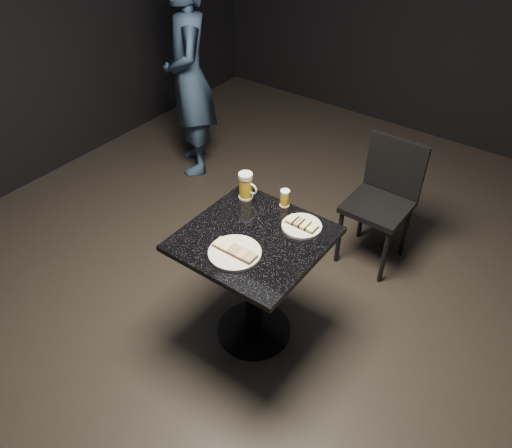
{
  "coord_description": "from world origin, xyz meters",
  "views": [
    {
      "loc": [
        1.17,
        -1.56,
        2.4
      ],
      "look_at": [
        0.0,
        0.02,
        0.82
      ],
      "focal_mm": 35.0,
      "sensor_mm": 36.0,
      "label": 1
    }
  ],
  "objects_px": {
    "plate_small": "(302,226)",
    "beer_tumbler": "(285,198)",
    "plate_large": "(235,253)",
    "patron": "(189,77)",
    "beer_mug": "(246,186)",
    "table": "(254,271)",
    "chair": "(383,195)"
  },
  "relations": [
    {
      "from": "plate_small",
      "to": "table",
      "type": "xyz_separation_m",
      "value": [
        -0.16,
        -0.21,
        -0.25
      ]
    },
    {
      "from": "table",
      "to": "beer_mug",
      "type": "height_order",
      "value": "beer_mug"
    },
    {
      "from": "plate_large",
      "to": "chair",
      "type": "height_order",
      "value": "chair"
    },
    {
      "from": "plate_small",
      "to": "beer_tumbler",
      "type": "bearing_deg",
      "value": 149.17
    },
    {
      "from": "beer_mug",
      "to": "beer_tumbler",
      "type": "relative_size",
      "value": 1.61
    },
    {
      "from": "plate_small",
      "to": "table",
      "type": "relative_size",
      "value": 0.28
    },
    {
      "from": "plate_large",
      "to": "table",
      "type": "xyz_separation_m",
      "value": [
        -0.0,
        0.16,
        -0.25
      ]
    },
    {
      "from": "patron",
      "to": "table",
      "type": "relative_size",
      "value": 2.18
    },
    {
      "from": "plate_small",
      "to": "patron",
      "type": "distance_m",
      "value": 1.97
    },
    {
      "from": "patron",
      "to": "beer_mug",
      "type": "xyz_separation_m",
      "value": [
        1.3,
        -0.96,
        0.01
      ]
    },
    {
      "from": "table",
      "to": "beer_mug",
      "type": "xyz_separation_m",
      "value": [
        -0.24,
        0.25,
        0.32
      ]
    },
    {
      "from": "beer_mug",
      "to": "table",
      "type": "bearing_deg",
      "value": -46.26
    },
    {
      "from": "plate_large",
      "to": "beer_mug",
      "type": "height_order",
      "value": "beer_mug"
    },
    {
      "from": "patron",
      "to": "beer_tumbler",
      "type": "relative_size",
      "value": 16.69
    },
    {
      "from": "beer_mug",
      "to": "beer_tumbler",
      "type": "height_order",
      "value": "beer_mug"
    },
    {
      "from": "plate_large",
      "to": "beer_tumbler",
      "type": "height_order",
      "value": "beer_tumbler"
    },
    {
      "from": "plate_small",
      "to": "beer_tumbler",
      "type": "height_order",
      "value": "beer_tumbler"
    },
    {
      "from": "patron",
      "to": "beer_tumbler",
      "type": "height_order",
      "value": "patron"
    },
    {
      "from": "plate_large",
      "to": "chair",
      "type": "distance_m",
      "value": 1.29
    },
    {
      "from": "plate_small",
      "to": "patron",
      "type": "relative_size",
      "value": 0.13
    },
    {
      "from": "plate_small",
      "to": "chair",
      "type": "relative_size",
      "value": 0.24
    },
    {
      "from": "plate_large",
      "to": "patron",
      "type": "height_order",
      "value": "patron"
    },
    {
      "from": "patron",
      "to": "beer_mug",
      "type": "relative_size",
      "value": 10.35
    },
    {
      "from": "plate_large",
      "to": "plate_small",
      "type": "xyz_separation_m",
      "value": [
        0.15,
        0.37,
        0.0
      ]
    },
    {
      "from": "plate_large",
      "to": "chair",
      "type": "relative_size",
      "value": 0.3
    },
    {
      "from": "plate_large",
      "to": "patron",
      "type": "distance_m",
      "value": 2.06
    },
    {
      "from": "plate_small",
      "to": "chair",
      "type": "bearing_deg",
      "value": 83.31
    },
    {
      "from": "beer_tumbler",
      "to": "plate_small",
      "type": "bearing_deg",
      "value": -30.83
    },
    {
      "from": "plate_large",
      "to": "patron",
      "type": "bearing_deg",
      "value": 138.43
    },
    {
      "from": "plate_small",
      "to": "beer_tumbler",
      "type": "xyz_separation_m",
      "value": [
        -0.18,
        0.11,
        0.04
      ]
    },
    {
      "from": "beer_tumbler",
      "to": "chair",
      "type": "xyz_separation_m",
      "value": [
        0.28,
        0.76,
        -0.3
      ]
    },
    {
      "from": "table",
      "to": "beer_mug",
      "type": "relative_size",
      "value": 4.75
    }
  ]
}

